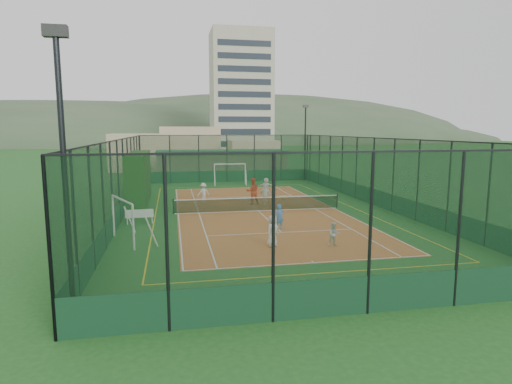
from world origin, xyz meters
The scene contains 21 objects.
ground centered at (0.00, 0.00, 0.00)m, with size 300.00×300.00×0.00m, color #1A4D1D.
court_slab centered at (0.00, 0.00, 0.01)m, with size 11.17×23.97×0.01m, color #B65328.
tennis_net centered at (0.00, 0.00, 0.53)m, with size 11.67×0.12×1.06m, color black, non-canonical shape.
perimeter_fence centered at (0.00, 0.00, 2.50)m, with size 18.12×34.12×5.00m, color black, non-canonical shape.
floodlight_sw centered at (-8.60, -16.60, 4.12)m, with size 0.60×0.26×8.25m, color black, non-canonical shape.
floodlight_ne centered at (8.60, 16.60, 4.12)m, with size 0.60×0.26×8.25m, color black, non-canonical shape.
clubhouse centered at (0.00, 22.00, 1.57)m, with size 15.20×7.20×3.15m, color tan, non-canonical shape.
apartment_tower centered at (12.00, 82.00, 15.00)m, with size 15.00×12.00×30.00m, color beige.
distant_hills centered at (0.00, 150.00, 0.00)m, with size 200.00×60.00×24.00m, color #384C33, non-canonical shape.
hedge_left centered at (-8.30, 4.58, 1.93)m, with size 1.33×8.84×3.87m, color black.
white_bench centered at (-7.80, -2.57, 0.46)m, with size 1.65×0.45×0.93m, color white, non-canonical shape.
futsal_goal_near centered at (-8.30, -6.89, 1.09)m, with size 0.98×3.38×2.18m, color white, non-canonical shape.
futsal_goal_far centered at (-0.01, 14.65, 1.05)m, with size 3.26×0.95×2.10m, color white, non-canonical shape.
child_near_left centered at (-1.12, -9.05, 0.78)m, with size 0.76×0.49×1.55m, color white.
child_near_mid centered at (0.10, -5.61, 0.73)m, with size 0.52×0.34×1.43m, color #4978D0.
child_near_right centered at (1.82, -9.54, 0.59)m, with size 0.57×0.44×1.17m, color silver.
child_far_left centered at (-3.47, 4.37, 0.76)m, with size 0.97×0.56×1.50m, color white.
child_far_right centered at (1.02, 2.40, 0.74)m, with size 0.86×0.36×1.47m, color white.
child_far_back centered at (2.05, 6.81, 0.77)m, with size 1.40×0.45×1.51m, color white.
coach centered at (0.10, 2.61, 1.01)m, with size 0.97×0.76×2.00m, color red.
tennis_balls centered at (-0.15, 1.28, 0.04)m, with size 6.52×1.60×0.07m.
Camera 1 is at (-5.79, -28.63, 5.65)m, focal length 30.00 mm.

